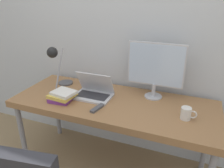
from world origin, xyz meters
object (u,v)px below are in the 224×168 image
laptop (94,92)px  mug (186,113)px  monitor (156,67)px  desk_lamp (56,61)px  book_stack (62,96)px

laptop → mug: laptop is taller
monitor → desk_lamp: bearing=-170.6°
desk_lamp → monitor: bearing=9.4°
monitor → book_stack: bearing=-153.9°
desk_lamp → mug: desk_lamp is taller
laptop → book_stack: 0.28m
monitor → book_stack: size_ratio=2.12×
monitor → mug: monitor is taller
monitor → mug: bearing=-42.5°
mug → book_stack: bearing=-175.7°
laptop → desk_lamp: size_ratio=0.79×
laptop → mug: bearing=-6.3°
book_stack → desk_lamp: bearing=131.0°
monitor → mug: (0.31, -0.28, -0.24)m
laptop → book_stack: bearing=-142.7°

